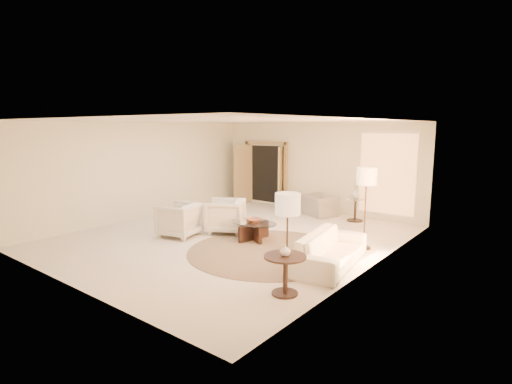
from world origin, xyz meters
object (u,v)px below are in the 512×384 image
Objects in this scene: sofa at (331,250)px; end_vase at (285,250)px; floor_lamp_far at (288,209)px; floor_lamp_near at (367,180)px; bowl at (254,220)px; end_table at (285,268)px; side_table at (355,207)px; accent_chair at (319,202)px; coffee_table at (254,229)px; side_vase at (356,194)px; armchair_left at (225,214)px; armchair_right at (179,218)px.

end_vase reaches higher than sofa.
sofa is 1.33× the size of floor_lamp_far.
floor_lamp_near reaches higher than bowl.
side_table is at bearing 102.98° from end_table.
floor_lamp_near is 2.73m from bowl.
bowl is (-2.27, 0.47, 0.16)m from sofa.
accent_chair is 5.97m from end_table.
floor_lamp_near is (2.32, 0.98, 1.25)m from coffee_table.
side_table is 3.48m from bowl.
bowl is at bearing -107.89° from side_table.
coffee_table is 6.00× the size of side_vase.
side_table is at bearing 8.01° from sofa.
armchair_left is 1.03m from bowl.
side_table is at bearing 103.11° from floor_lamp_far.
end_vase reaches higher than coffee_table.
floor_lamp_far is (1.26, -5.39, 0.99)m from side_table.
side_vase reaches higher than end_vase.
coffee_table is at bearing -157.04° from floor_lamp_near.
side_vase reaches higher than armchair_right.
accent_chair is 3.55m from floor_lamp_near.
sofa is 3.95m from armchair_right.
side_vase is (-1.26, 2.33, -0.73)m from floor_lamp_near.
sofa is 1.40× the size of coffee_table.
armchair_left is 1.03× the size of armchair_right.
coffee_table is at bearing 137.41° from end_vase.
side_table is at bearing -104.04° from side_vase.
end_table is at bearing 136.59° from accent_chair.
floor_lamp_far is at bearing -90.00° from floor_lamp_near.
coffee_table is 3.16m from end_table.
end_table is at bearing -90.00° from floor_lamp_far.
bowl is (-2.32, 2.08, -0.91)m from floor_lamp_far.
accent_chair is 5.98m from end_vase.
end_vase is at bearing -42.59° from bowl.
accent_chair is at bearing 91.98° from coffee_table.
end_vase is (3.35, -2.26, 0.26)m from armchair_left.
armchair_left is 3.31m from accent_chair.
coffee_table is at bearing 138.13° from floor_lamp_far.
end_table is (0.05, -1.67, 0.12)m from sofa.
bowl is (-1.07, -3.31, 0.07)m from side_table.
end_vase is at bearing -77.02° from side_table.
side_table reaches higher than sofa.
floor_lamp_near reaches higher than end_vase.
armchair_right is at bearing -153.00° from bowl.
sofa is at bearing -11.67° from bowl.
accent_chair is 3.68× the size of side_vase.
sofa is 2.28× the size of accent_chair.
end_table is at bearing -42.59° from coffee_table.
end_table is (2.32, -2.14, 0.17)m from coffee_table.
accent_chair is at bearing 22.61° from sofa.
sofa is 3.35m from armchair_left.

